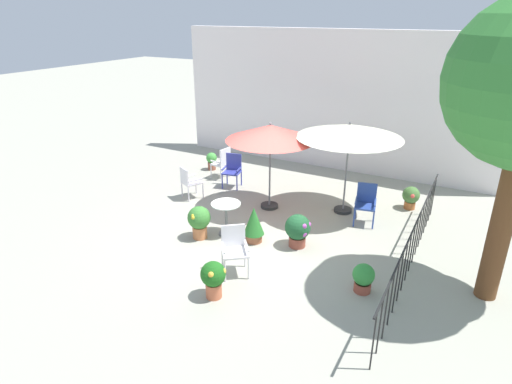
{
  "coord_description": "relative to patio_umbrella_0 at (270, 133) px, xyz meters",
  "views": [
    {
      "loc": [
        4.25,
        -7.65,
        4.63
      ],
      "look_at": [
        0.0,
        0.2,
        0.89
      ],
      "focal_mm": 30.45,
      "sensor_mm": 36.0,
      "label": 1
    }
  ],
  "objects": [
    {
      "name": "patio_chair_4",
      "position": [
        2.35,
        0.31,
        -1.39
      ],
      "size": [
        0.55,
        0.55,
        0.95
      ],
      "color": "#294291",
      "rests_on": "ground"
    },
    {
      "name": "ground_plane",
      "position": [
        0.24,
        -1.35,
        -1.94
      ],
      "size": [
        60.0,
        60.0,
        0.0
      ],
      "primitive_type": "plane",
      "color": "#9E9D8D"
    },
    {
      "name": "potted_plant_6",
      "position": [
        0.5,
        -1.73,
        -1.51
      ],
      "size": [
        0.45,
        0.45,
        0.8
      ],
      "color": "#9E593C",
      "rests_on": "ground"
    },
    {
      "name": "potted_plant_1",
      "position": [
        1.42,
        -1.48,
        -1.53
      ],
      "size": [
        0.54,
        0.54,
        0.72
      ],
      "color": "brown",
      "rests_on": "ground"
    },
    {
      "name": "potted_plant_0",
      "position": [
        -0.62,
        -2.16,
        -1.51
      ],
      "size": [
        0.5,
        0.51,
        0.74
      ],
      "color": "#C47245",
      "rests_on": "ground"
    },
    {
      "name": "potted_plant_2",
      "position": [
        -2.88,
        1.68,
        -1.63
      ],
      "size": [
        0.33,
        0.33,
        0.55
      ],
      "color": "brown",
      "rests_on": "ground"
    },
    {
      "name": "cafe_table_0",
      "position": [
        -0.2,
        -1.73,
        -1.42
      ],
      "size": [
        0.65,
        0.65,
        0.75
      ],
      "color": "white",
      "rests_on": "ground"
    },
    {
      "name": "villa_facade",
      "position": [
        0.24,
        3.74,
        0.15
      ],
      "size": [
        10.08,
        0.3,
        4.16
      ],
      "primitive_type": "cube",
      "color": "white",
      "rests_on": "ground"
    },
    {
      "name": "potted_plant_5",
      "position": [
        3.15,
        1.62,
        -1.6
      ],
      "size": [
        0.43,
        0.43,
        0.59
      ],
      "color": "#AF602F",
      "rests_on": "ground"
    },
    {
      "name": "terrace_railing",
      "position": [
        3.68,
        -1.35,
        -1.26
      ],
      "size": [
        0.03,
        6.0,
        1.01
      ],
      "color": "black",
      "rests_on": "ground"
    },
    {
      "name": "patio_chair_2",
      "position": [
        0.75,
        -2.95,
        -1.39
      ],
      "size": [
        0.67,
        0.66,
        0.93
      ],
      "color": "white",
      "rests_on": "ground"
    },
    {
      "name": "patio_chair_1",
      "position": [
        -2.13,
        -0.49,
        -1.44
      ],
      "size": [
        0.6,
        0.61,
        0.86
      ],
      "color": "silver",
      "rests_on": "ground"
    },
    {
      "name": "patio_chair_3",
      "position": [
        -1.57,
        0.81,
        -1.41
      ],
      "size": [
        0.55,
        0.53,
        0.94
      ],
      "color": "#373FA0",
      "rests_on": "ground"
    },
    {
      "name": "patio_chair_0",
      "position": [
        -2.17,
        1.22,
        -1.41
      ],
      "size": [
        0.48,
        0.53,
        0.93
      ],
      "color": "white",
      "rests_on": "ground"
    },
    {
      "name": "patio_umbrella_1",
      "position": [
        1.73,
        0.64,
        0.11
      ],
      "size": [
        2.48,
        2.48,
        2.28
      ],
      "color": "#2D2D2D",
      "rests_on": "ground"
    },
    {
      "name": "potted_plant_3",
      "position": [
        3.07,
        -2.41,
        -1.65
      ],
      "size": [
        0.39,
        0.39,
        0.54
      ],
      "color": "brown",
      "rests_on": "ground"
    },
    {
      "name": "patio_umbrella_0",
      "position": [
        0.0,
        0.0,
        0.0
      ],
      "size": [
        2.16,
        2.16,
        2.2
      ],
      "color": "#2D2D2D",
      "rests_on": "ground"
    },
    {
      "name": "potted_plant_4",
      "position": [
        0.84,
        -3.81,
        -1.53
      ],
      "size": [
        0.47,
        0.44,
        0.69
      ],
      "color": "#C36543",
      "rests_on": "ground"
    }
  ]
}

